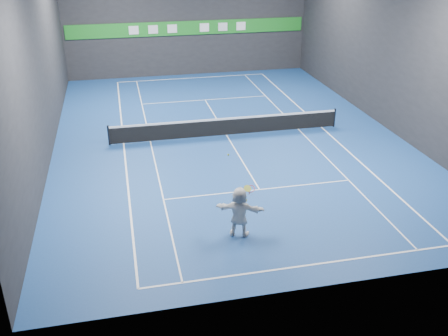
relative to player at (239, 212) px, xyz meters
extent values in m
plane|color=navy|center=(1.70, 9.60, -0.95)|extent=(26.00, 26.00, 0.00)
cube|color=black|center=(1.70, 22.60, 3.55)|extent=(18.00, 0.10, 9.00)
cube|color=black|center=(1.70, -3.40, 3.55)|extent=(18.00, 0.10, 9.00)
cube|color=black|center=(-7.30, 9.60, 3.55)|extent=(0.10, 26.00, 9.00)
cube|color=black|center=(10.70, 9.60, 3.55)|extent=(0.10, 26.00, 9.00)
cube|color=white|center=(1.70, -2.29, -0.95)|extent=(10.98, 0.08, 0.01)
cube|color=white|center=(1.70, 21.49, -0.95)|extent=(10.98, 0.08, 0.01)
cube|color=white|center=(-3.79, 9.60, -0.95)|extent=(0.08, 23.78, 0.01)
cube|color=white|center=(7.19, 9.60, -0.95)|extent=(0.08, 23.78, 0.01)
cube|color=white|center=(-2.41, 9.60, -0.95)|extent=(0.06, 23.78, 0.01)
cube|color=white|center=(5.81, 9.60, -0.95)|extent=(0.06, 23.78, 0.01)
cube|color=white|center=(1.70, 3.20, -0.95)|extent=(8.23, 0.06, 0.01)
cube|color=white|center=(1.70, 16.00, -0.95)|extent=(8.23, 0.06, 0.01)
cube|color=white|center=(1.70, 9.60, -0.95)|extent=(0.06, 12.80, 0.01)
imported|color=silver|center=(0.00, 0.00, 0.00)|extent=(1.85, 1.19, 1.91)
sphere|color=yellow|center=(-0.37, 0.19, 2.18)|extent=(0.07, 0.07, 0.07)
cylinder|color=black|center=(-4.50, 9.60, -0.42)|extent=(0.10, 0.10, 1.07)
cylinder|color=black|center=(7.90, 9.60, -0.42)|extent=(0.10, 0.10, 1.07)
cube|color=black|center=(1.70, 9.60, -0.48)|extent=(12.40, 0.03, 0.86)
cube|color=white|center=(1.70, 9.60, 0.00)|extent=(12.40, 0.04, 0.10)
cube|color=#1C8122|center=(1.70, 22.54, 2.55)|extent=(17.64, 0.06, 1.00)
cube|color=white|center=(-2.30, 22.48, 2.55)|extent=(0.70, 0.04, 0.60)
cube|color=silver|center=(-0.90, 22.48, 2.55)|extent=(0.70, 0.04, 0.60)
cube|color=white|center=(0.50, 22.48, 2.55)|extent=(0.70, 0.04, 0.60)
cube|color=white|center=(2.90, 22.48, 2.55)|extent=(0.70, 0.04, 0.60)
cube|color=silver|center=(4.30, 22.48, 2.55)|extent=(0.70, 0.04, 0.60)
cube|color=white|center=(5.70, 22.48, 2.55)|extent=(0.70, 0.04, 0.60)
torus|color=red|center=(0.41, 0.05, 0.86)|extent=(0.42, 0.38, 0.23)
cylinder|color=#CEDE4E|center=(0.29, 0.05, 0.89)|extent=(0.38, 0.30, 0.24)
cylinder|color=red|center=(0.36, 0.05, 0.69)|extent=(0.05, 0.13, 0.17)
cylinder|color=yellow|center=(0.26, 0.03, 0.41)|extent=(0.08, 0.21, 0.23)
camera|label=1|loc=(-3.84, -14.88, 9.06)|focal=40.00mm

